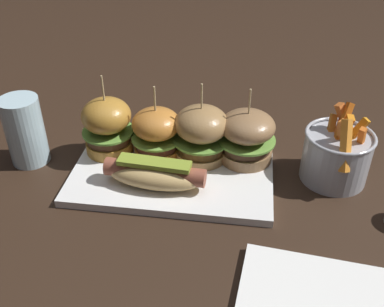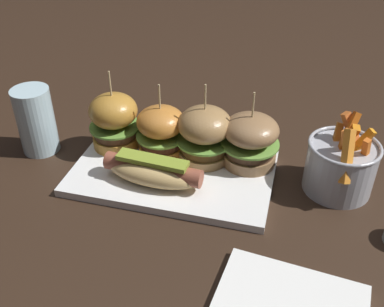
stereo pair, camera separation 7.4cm
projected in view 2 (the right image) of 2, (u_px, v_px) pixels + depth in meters
ground_plane at (173, 176)px, 0.78m from camera, size 3.00×3.00×0.00m
platter_main at (173, 173)px, 0.78m from camera, size 0.34×0.20×0.01m
hot_dog at (153, 171)px, 0.73m from camera, size 0.17×0.07×0.05m
slider_far_left at (114, 120)px, 0.81m from camera, size 0.09×0.09×0.15m
slider_center_left at (161, 130)px, 0.79m from camera, size 0.09×0.09×0.13m
slider_center_right at (205, 133)px, 0.78m from camera, size 0.10×0.10×0.14m
slider_far_right at (250, 140)px, 0.77m from camera, size 0.10×0.10×0.14m
fries_bucket at (341, 165)px, 0.73m from camera, size 0.12×0.12×0.14m
water_glass at (36, 121)px, 0.82m from camera, size 0.07×0.07×0.12m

